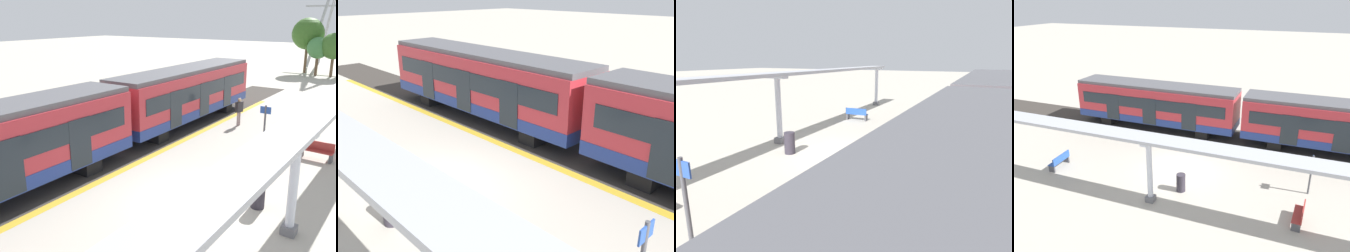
# 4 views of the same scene
# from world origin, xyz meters

# --- Properties ---
(ground_plane) EXTENTS (176.00, 176.00, 0.00)m
(ground_plane) POSITION_xyz_m (0.00, 0.00, 0.00)
(ground_plane) COLOR #AFA89B
(tactile_edge_strip) EXTENTS (0.37, 35.37, 0.01)m
(tactile_edge_strip) POSITION_xyz_m (-3.92, 0.00, 0.00)
(tactile_edge_strip) COLOR gold
(tactile_edge_strip) RESTS_ON ground
(trackbed) EXTENTS (3.20, 47.37, 0.01)m
(trackbed) POSITION_xyz_m (-5.71, 0.00, 0.00)
(trackbed) COLOR #38332D
(trackbed) RESTS_ON ground
(train_near_carriage) EXTENTS (2.65, 12.58, 3.48)m
(train_near_carriage) POSITION_xyz_m (-5.70, -4.27, 1.83)
(train_near_carriage) COLOR #B22B34
(train_near_carriage) RESTS_ON ground
(canopy_pillar_nearest) EXTENTS (1.10, 0.44, 3.37)m
(canopy_pillar_nearest) POSITION_xyz_m (3.66, -13.65, 1.71)
(canopy_pillar_nearest) COLOR slate
(canopy_pillar_nearest) RESTS_ON ground
(canopy_pillar_second) EXTENTS (1.10, 0.44, 3.37)m
(canopy_pillar_second) POSITION_xyz_m (3.66, -0.16, 1.71)
(canopy_pillar_second) COLOR slate
(canopy_pillar_second) RESTS_ON ground
(canopy_beam) EXTENTS (1.20, 28.32, 0.16)m
(canopy_beam) POSITION_xyz_m (3.66, 0.11, 3.45)
(canopy_beam) COLOR #A8AAB2
(canopy_beam) RESTS_ON canopy_pillar_nearest
(bench_mid_platform) EXTENTS (1.52, 0.53, 0.86)m
(bench_mid_platform) POSITION_xyz_m (2.48, -6.83, 0.44)
(bench_mid_platform) COLOR #234A9D
(bench_mid_platform) RESTS_ON ground
(trash_bin) EXTENTS (0.48, 0.48, 0.98)m
(trash_bin) POSITION_xyz_m (2.22, 0.91, 0.49)
(trash_bin) COLOR #312C36
(trash_bin) RESTS_ON ground
(platform_info_sign) EXTENTS (0.56, 0.10, 2.20)m
(platform_info_sign) POSITION_xyz_m (0.03, 7.22, 1.33)
(platform_info_sign) COLOR #4C4C51
(platform_info_sign) RESTS_ON ground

